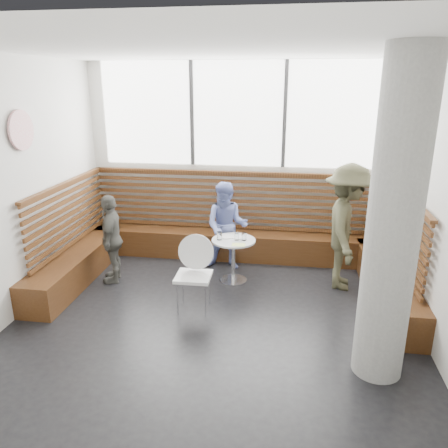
# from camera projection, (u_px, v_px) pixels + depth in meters

# --- Properties ---
(room) EXTENTS (5.00, 5.00, 3.20)m
(room) POSITION_uv_depth(u_px,v_px,m) (211.00, 200.00, 4.91)
(room) COLOR silver
(room) RESTS_ON ground
(booth) EXTENTS (5.00, 2.50, 1.44)m
(booth) POSITION_uv_depth(u_px,v_px,m) (231.00, 245.00, 6.94)
(booth) COLOR #3F230F
(booth) RESTS_ON ground
(concrete_column) EXTENTS (0.50, 0.50, 3.20)m
(concrete_column) POSITION_uv_depth(u_px,v_px,m) (394.00, 225.00, 4.08)
(concrete_column) COLOR gray
(concrete_column) RESTS_ON ground
(wall_art) EXTENTS (0.03, 0.50, 0.50)m
(wall_art) POSITION_uv_depth(u_px,v_px,m) (21.00, 130.00, 5.41)
(wall_art) COLOR white
(wall_art) RESTS_ON room
(cafe_table) EXTENTS (0.65, 0.65, 0.66)m
(cafe_table) POSITION_uv_depth(u_px,v_px,m) (234.00, 251.00, 6.47)
(cafe_table) COLOR silver
(cafe_table) RESTS_ON ground
(cafe_chair) EXTENTS (0.47, 0.46, 0.98)m
(cafe_chair) POSITION_uv_depth(u_px,v_px,m) (195.00, 267.00, 5.67)
(cafe_chair) COLOR white
(cafe_chair) RESTS_ON ground
(adult_man) EXTENTS (0.79, 1.24, 1.82)m
(adult_man) POSITION_uv_depth(u_px,v_px,m) (347.00, 227.00, 6.18)
(adult_man) COLOR #44432D
(adult_man) RESTS_ON ground
(child_back) EXTENTS (0.69, 0.54, 1.41)m
(child_back) POSITION_uv_depth(u_px,v_px,m) (227.00, 226.00, 6.88)
(child_back) COLOR #7584CB
(child_back) RESTS_ON ground
(child_left) EXTENTS (0.48, 0.83, 1.33)m
(child_left) POSITION_uv_depth(u_px,v_px,m) (112.00, 239.00, 6.44)
(child_left) COLOR #56554E
(child_left) RESTS_ON ground
(plate_near) EXTENTS (0.19, 0.19, 0.01)m
(plate_near) POSITION_uv_depth(u_px,v_px,m) (226.00, 237.00, 6.51)
(plate_near) COLOR white
(plate_near) RESTS_ON cafe_table
(plate_far) EXTENTS (0.19, 0.19, 0.01)m
(plate_far) POSITION_uv_depth(u_px,v_px,m) (237.00, 237.00, 6.49)
(plate_far) COLOR white
(plate_far) RESTS_ON cafe_table
(glass_left) EXTENTS (0.08, 0.08, 0.12)m
(glass_left) POSITION_uv_depth(u_px,v_px,m) (219.00, 236.00, 6.39)
(glass_left) COLOR white
(glass_left) RESTS_ON cafe_table
(glass_mid) EXTENTS (0.07, 0.07, 0.11)m
(glass_mid) POSITION_uv_depth(u_px,v_px,m) (237.00, 237.00, 6.37)
(glass_mid) COLOR white
(glass_mid) RESTS_ON cafe_table
(glass_right) EXTENTS (0.07, 0.07, 0.11)m
(glass_right) POSITION_uv_depth(u_px,v_px,m) (244.00, 237.00, 6.37)
(glass_right) COLOR white
(glass_right) RESTS_ON cafe_table
(menu_card) EXTENTS (0.19, 0.13, 0.00)m
(menu_card) POSITION_uv_depth(u_px,v_px,m) (239.00, 245.00, 6.20)
(menu_card) COLOR #A5C64C
(menu_card) RESTS_ON cafe_table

